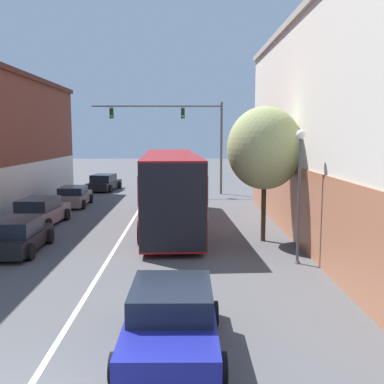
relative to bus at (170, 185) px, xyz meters
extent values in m
cube|color=silver|center=(-2.08, -0.14, -2.01)|extent=(0.14, 44.15, 0.01)
cube|color=beige|center=(-8.63, 2.52, -0.59)|extent=(0.24, 24.52, 2.85)
cube|color=#A86647|center=(5.47, -3.38, -0.42)|extent=(0.24, 22.51, 3.20)
cube|color=maroon|center=(0.00, 0.02, -0.11)|extent=(3.11, 13.07, 3.38)
cube|color=black|center=(0.00, 0.02, 0.50)|extent=(3.15, 12.82, 1.08)
cube|color=beige|center=(0.00, 0.02, -0.38)|extent=(3.14, 12.94, 0.34)
cube|color=black|center=(0.31, -6.44, -0.11)|extent=(2.44, 0.18, 3.24)
cylinder|color=black|center=(-1.47, 3.97, -1.52)|extent=(0.35, 1.01, 1.00)
cylinder|color=black|center=(1.08, 4.10, -1.52)|extent=(0.35, 1.01, 1.00)
cylinder|color=black|center=(-1.08, -4.06, -1.52)|extent=(0.35, 1.01, 1.00)
cylinder|color=black|center=(1.47, -3.94, -1.52)|extent=(0.35, 1.01, 1.00)
cube|color=navy|center=(0.44, -13.33, -1.53)|extent=(1.89, 4.11, 0.65)
cube|color=black|center=(0.44, -13.08, -0.94)|extent=(1.72, 2.14, 0.53)
cylinder|color=black|center=(-0.51, -12.05, -1.73)|extent=(0.23, 0.58, 0.58)
cylinder|color=black|center=(1.41, -12.07, -1.73)|extent=(0.23, 0.58, 0.58)
cylinder|color=black|center=(-0.53, -14.59, -1.73)|extent=(0.23, 0.58, 0.58)
cylinder|color=black|center=(1.39, -14.61, -1.73)|extent=(0.23, 0.58, 0.58)
cube|color=black|center=(-5.89, 14.34, -1.57)|extent=(2.29, 4.45, 0.56)
cube|color=black|center=(-5.92, 14.13, -0.99)|extent=(1.88, 2.41, 0.60)
cylinder|color=black|center=(-6.60, 15.77, -1.71)|extent=(0.30, 0.64, 0.61)
cylinder|color=black|center=(-4.82, 15.53, -1.71)|extent=(0.30, 0.64, 0.61)
cylinder|color=black|center=(-6.96, 13.15, -1.71)|extent=(0.30, 0.64, 0.61)
cylinder|color=black|center=(-5.17, 12.91, -1.71)|extent=(0.30, 0.64, 0.61)
cube|color=black|center=(-5.81, -5.13, -1.57)|extent=(1.78, 4.07, 0.56)
cube|color=black|center=(-5.81, -5.33, -0.99)|extent=(1.62, 2.13, 0.59)
cylinder|color=black|center=(-6.72, -3.89, -1.71)|extent=(0.23, 0.62, 0.62)
cylinder|color=black|center=(-4.93, -3.86, -1.71)|extent=(0.23, 0.62, 0.62)
cylinder|color=black|center=(-4.90, -6.37, -1.71)|extent=(0.23, 0.62, 0.62)
cube|color=slate|center=(-6.53, 0.00, -1.51)|extent=(1.92, 4.58, 0.68)
cube|color=black|center=(-6.54, -0.22, -0.89)|extent=(1.67, 2.42, 0.56)
cylinder|color=black|center=(-7.31, 1.45, -1.71)|extent=(0.26, 0.63, 0.62)
cylinder|color=black|center=(-5.58, 1.35, -1.71)|extent=(0.26, 0.63, 0.62)
cylinder|color=black|center=(-7.47, -1.34, -1.71)|extent=(0.26, 0.63, 0.62)
cylinder|color=black|center=(-5.74, -1.44, -1.71)|extent=(0.26, 0.63, 0.62)
cube|color=slate|center=(-6.39, 6.23, -1.54)|extent=(1.73, 4.12, 0.63)
cube|color=black|center=(-6.39, 6.02, -0.99)|extent=(1.55, 2.16, 0.47)
cylinder|color=black|center=(-7.27, 7.47, -1.73)|extent=(0.24, 0.59, 0.58)
cylinder|color=black|center=(-5.58, 7.51, -1.73)|extent=(0.24, 0.59, 0.58)
cylinder|color=black|center=(-7.20, 4.94, -1.73)|extent=(0.24, 0.59, 0.58)
cylinder|color=black|center=(-5.51, 4.98, -1.73)|extent=(0.24, 0.59, 0.58)
cylinder|color=#514C47|center=(3.50, 11.93, 1.46)|extent=(0.18, 0.18, 6.96)
cylinder|color=#514C47|center=(-1.37, 11.93, 4.65)|extent=(9.74, 0.12, 0.12)
cube|color=#234723|center=(0.58, 11.93, 4.13)|extent=(0.28, 0.24, 0.80)
sphere|color=black|center=(0.58, 11.78, 4.37)|extent=(0.18, 0.18, 0.18)
sphere|color=black|center=(0.58, 11.78, 4.13)|extent=(0.18, 0.18, 0.18)
sphere|color=green|center=(0.58, 11.78, 3.88)|extent=(0.18, 0.18, 0.18)
cube|color=#234723|center=(-4.78, 11.93, 4.13)|extent=(0.28, 0.24, 0.80)
sphere|color=black|center=(-4.78, 11.78, 4.37)|extent=(0.18, 0.18, 0.18)
sphere|color=black|center=(-4.78, 11.78, 4.13)|extent=(0.18, 0.18, 0.18)
sphere|color=green|center=(-4.78, 11.78, 3.88)|extent=(0.18, 0.18, 0.18)
cone|color=#47474C|center=(4.70, -6.94, -1.92)|extent=(0.26, 0.26, 0.20)
cylinder|color=#47474C|center=(4.70, -6.94, 0.19)|extent=(0.10, 0.10, 4.43)
sphere|color=white|center=(4.70, -6.94, 2.52)|extent=(0.32, 0.32, 0.32)
cylinder|color=#3D2D1E|center=(4.08, -3.49, -0.71)|extent=(0.20, 0.20, 2.62)
ellipsoid|color=#99A366|center=(4.08, -3.49, 1.95)|extent=(3.17, 2.85, 3.48)
camera|label=1|loc=(0.74, -22.32, 2.50)|focal=42.00mm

